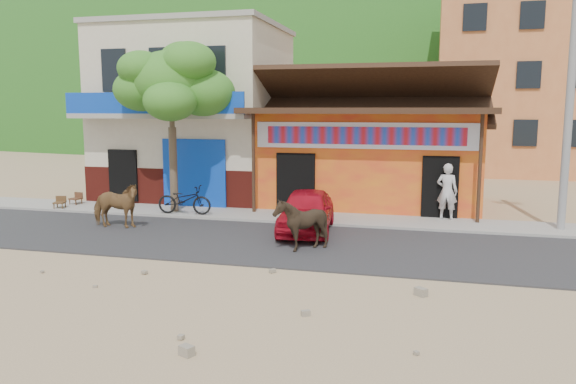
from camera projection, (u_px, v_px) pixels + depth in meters
The scene contains 16 objects.
ground at pixel (243, 267), 13.49m from camera, with size 120.00×120.00×0.00m, color #9E825B.
road at pixel (272, 242), 15.88m from camera, with size 60.00×5.00×0.04m, color #28282B.
sidewalk at pixel (300, 218), 19.23m from camera, with size 60.00×2.00×0.12m, color gray.
dance_club at pixel (372, 159), 22.31m from camera, with size 8.00×6.00×3.60m, color orange.
cafe_building at pixel (197, 115), 23.91m from camera, with size 7.00×6.00×7.00m, color beige.
apartment_front at pixel (517, 71), 33.37m from camera, with size 9.00×9.00×12.00m, color #CC723F.
hillside at pixel (405, 49), 78.76m from camera, with size 100.00×40.00×24.00m, color #194C14.
tree at pixel (172, 127), 19.73m from camera, with size 3.00×3.00×6.00m, color #2D721E, non-canonical shape.
utility_pole at pixel (570, 97), 16.60m from camera, with size 0.24×0.24×8.00m, color gray.
cow_tan at pixel (115, 205), 17.62m from camera, with size 0.77×1.70×1.44m, color brown.
cow_dark at pixel (301, 224), 14.80m from camera, with size 1.15×1.30×1.43m, color black.
red_car at pixel (306, 211), 17.08m from camera, with size 1.54×3.83×1.31m, color #B10C1D.
scooter at pixel (184, 200), 19.52m from camera, with size 0.67×1.92×1.01m, color black.
pedestrian at pixel (447, 191), 18.56m from camera, with size 0.68×0.45×1.87m, color silver.
cafe_chair_left at pixel (75, 193), 21.59m from camera, with size 0.39×0.39×0.83m, color #4A2518, non-canonical shape.
cafe_chair_right at pixel (59, 197), 20.72m from camera, with size 0.38×0.38×0.81m, color #52331B, non-canonical shape.
Camera 1 is at (4.31, -12.40, 3.77)m, focal length 35.00 mm.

